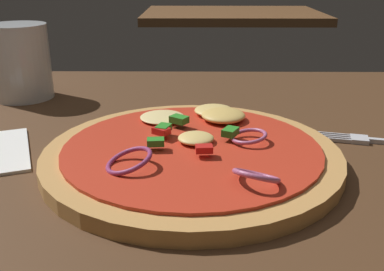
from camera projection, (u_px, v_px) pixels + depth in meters
name	position (u px, v px, depth m)	size (l,w,h in m)	color
dining_table	(238.00, 189.00, 0.41)	(1.45, 0.82, 0.03)	#4C301C
pizza	(193.00, 152.00, 0.43)	(0.28, 0.28, 0.03)	tan
beer_glass	(21.00, 67.00, 0.62)	(0.08, 0.08, 0.10)	silver
background_table	(232.00, 15.00, 1.78)	(0.70, 0.50, 0.03)	brown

